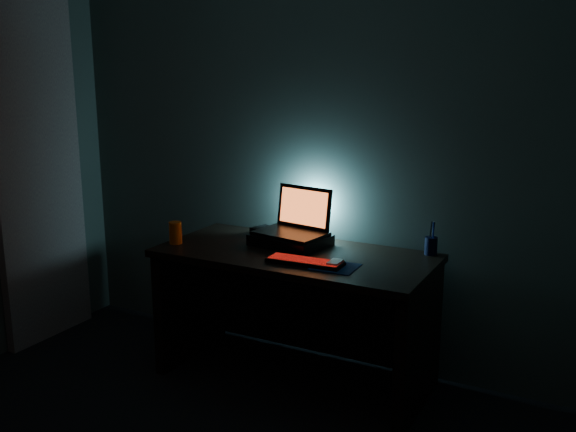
% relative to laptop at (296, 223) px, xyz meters
% --- Properties ---
extents(room, '(3.50, 4.00, 2.50)m').
position_rel_laptop_xyz_m(room, '(0.08, -1.78, 0.38)').
color(room, black).
rests_on(room, ground).
extents(desk, '(1.50, 0.70, 0.75)m').
position_rel_laptop_xyz_m(desk, '(0.08, -0.11, -0.38)').
color(desk, black).
rests_on(desk, ground).
extents(curtain, '(0.06, 0.65, 2.30)m').
position_rel_laptop_xyz_m(curtain, '(-1.63, -0.36, 0.28)').
color(curtain, beige).
rests_on(curtain, ground).
extents(riser, '(0.44, 0.36, 0.06)m').
position_rel_laptop_xyz_m(riser, '(-0.01, -0.05, -0.09)').
color(riser, black).
rests_on(riser, desk).
extents(laptop, '(0.42, 0.34, 0.26)m').
position_rel_laptop_xyz_m(laptop, '(0.00, 0.00, 0.00)').
color(laptop, black).
rests_on(laptop, riser).
extents(keyboard, '(0.40, 0.15, 0.02)m').
position_rel_laptop_xyz_m(keyboard, '(0.22, -0.33, -0.11)').
color(keyboard, black).
rests_on(keyboard, desk).
extents(mousepad, '(0.23, 0.21, 0.00)m').
position_rel_laptop_xyz_m(mousepad, '(0.38, -0.31, -0.12)').
color(mousepad, '#0B224E').
rests_on(mousepad, desk).
extents(mouse, '(0.06, 0.10, 0.03)m').
position_rel_laptop_xyz_m(mouse, '(0.38, -0.31, -0.10)').
color(mouse, '#9E9DA3').
rests_on(mouse, mousepad).
extents(pen_cup, '(0.09, 0.09, 0.10)m').
position_rel_laptop_xyz_m(pen_cup, '(0.74, 0.14, -0.07)').
color(pen_cup, black).
rests_on(pen_cup, desk).
extents(juice_glass, '(0.09, 0.09, 0.13)m').
position_rel_laptop_xyz_m(juice_glass, '(-0.60, -0.32, -0.06)').
color(juice_glass, '#FD5D0D').
rests_on(juice_glass, desk).
extents(router, '(0.19, 0.17, 0.05)m').
position_rel_laptop_xyz_m(router, '(-0.23, 0.05, -0.09)').
color(router, black).
rests_on(router, desk).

